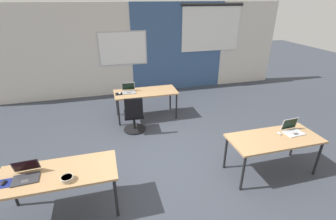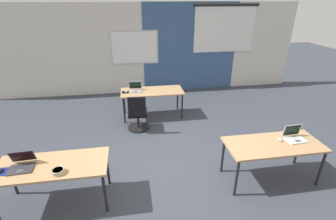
% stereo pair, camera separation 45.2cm
% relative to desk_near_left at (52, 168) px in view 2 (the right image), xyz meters
% --- Properties ---
extents(ground_plane, '(24.00, 24.00, 0.00)m').
position_rel_desk_near_left_xyz_m(ground_plane, '(1.75, 0.60, -0.66)').
color(ground_plane, '#383D47').
extents(back_wall_assembly, '(10.00, 0.27, 2.80)m').
position_rel_desk_near_left_xyz_m(back_wall_assembly, '(1.81, 4.80, 0.75)').
color(back_wall_assembly, silver).
rests_on(back_wall_assembly, ground).
extents(desk_near_left, '(1.60, 0.70, 0.72)m').
position_rel_desk_near_left_xyz_m(desk_near_left, '(0.00, 0.00, 0.00)').
color(desk_near_left, tan).
rests_on(desk_near_left, ground).
extents(desk_near_right, '(1.60, 0.70, 0.72)m').
position_rel_desk_near_left_xyz_m(desk_near_right, '(3.50, 0.00, 0.00)').
color(desk_near_right, tan).
rests_on(desk_near_right, ground).
extents(desk_far_center, '(1.60, 0.70, 0.72)m').
position_rel_desk_near_left_xyz_m(desk_far_center, '(1.75, 2.80, 0.00)').
color(desk_far_center, tan).
rests_on(desk_far_center, ground).
extents(laptop_near_right_end, '(0.35, 0.29, 0.24)m').
position_rel_desk_near_left_xyz_m(laptop_near_right_end, '(3.92, 0.08, 0.11)').
color(laptop_near_right_end, silver).
rests_on(laptop_near_right_end, desk_near_right).
extents(mouse_near_right_end, '(0.07, 0.11, 0.03)m').
position_rel_desk_near_left_xyz_m(mouse_near_right_end, '(3.65, 0.08, 0.08)').
color(mouse_near_right_end, '#B2B2B7').
rests_on(mouse_near_right_end, desk_near_right).
extents(laptop_near_left_end, '(0.35, 0.33, 0.22)m').
position_rel_desk_near_left_xyz_m(laptop_near_left_end, '(-0.39, 0.01, 0.11)').
color(laptop_near_left_end, '#333338').
rests_on(laptop_near_left_end, desk_near_left).
extents(mousepad_near_left_end, '(0.22, 0.19, 0.00)m').
position_rel_desk_near_left_xyz_m(mousepad_near_left_end, '(-0.65, -0.06, 0.06)').
color(mousepad_near_left_end, navy).
rests_on(mousepad_near_left_end, desk_near_left).
extents(mouse_near_left_end, '(0.07, 0.11, 0.03)m').
position_rel_desk_near_left_xyz_m(mouse_near_left_end, '(-0.65, -0.06, 0.08)').
color(mouse_near_left_end, black).
rests_on(mouse_near_left_end, mousepad_near_left_end).
extents(laptop_far_left, '(0.34, 0.32, 0.23)m').
position_rel_desk_near_left_xyz_m(laptop_far_left, '(1.33, 2.87, 0.11)').
color(laptop_far_left, '#9E9EA3').
rests_on(laptop_far_left, desk_far_center).
extents(mousepad_far_left, '(0.22, 0.19, 0.00)m').
position_rel_desk_near_left_xyz_m(mousepad_far_left, '(1.10, 2.80, 0.06)').
color(mousepad_far_left, black).
rests_on(mousepad_far_left, desk_far_center).
extents(mouse_far_left, '(0.08, 0.11, 0.03)m').
position_rel_desk_near_left_xyz_m(mouse_far_left, '(1.10, 2.80, 0.08)').
color(mouse_far_left, silver).
rests_on(mouse_far_left, mousepad_far_left).
extents(chair_far_left, '(0.52, 0.55, 0.92)m').
position_rel_desk_near_left_xyz_m(chair_far_left, '(1.33, 2.10, -0.28)').
color(chair_far_left, black).
rests_on(chair_far_left, ground).
extents(snack_bowl, '(0.18, 0.18, 0.06)m').
position_rel_desk_near_left_xyz_m(snack_bowl, '(0.15, -0.21, 0.10)').
color(snack_bowl, tan).
rests_on(snack_bowl, desk_near_left).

